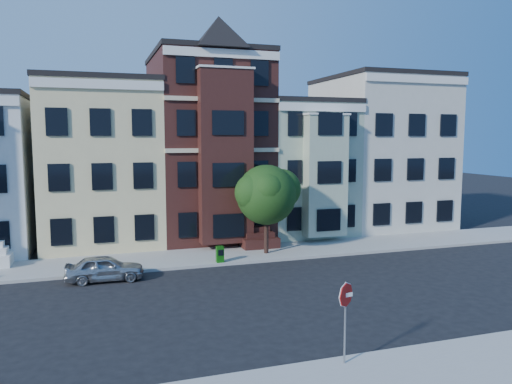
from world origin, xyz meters
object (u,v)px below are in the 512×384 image
object	(u,v)px
street_tree	(266,199)
newspaper_box	(220,254)
stop_sign	(345,318)
parked_car	(105,268)

from	to	relation	value
street_tree	newspaper_box	bearing A→B (deg)	-158.06
newspaper_box	stop_sign	distance (m)	12.79
parked_car	newspaper_box	world-z (taller)	parked_car
stop_sign	street_tree	bearing A→B (deg)	70.48
street_tree	newspaper_box	xyz separation A→B (m)	(-3.05, -1.23, -2.71)
stop_sign	newspaper_box	bearing A→B (deg)	83.11
street_tree	parked_car	distance (m)	9.65
street_tree	stop_sign	distance (m)	14.30
street_tree	stop_sign	size ratio (longest dim) A/B	2.27
street_tree	stop_sign	xyz separation A→B (m)	(-2.48, -13.97, -1.76)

